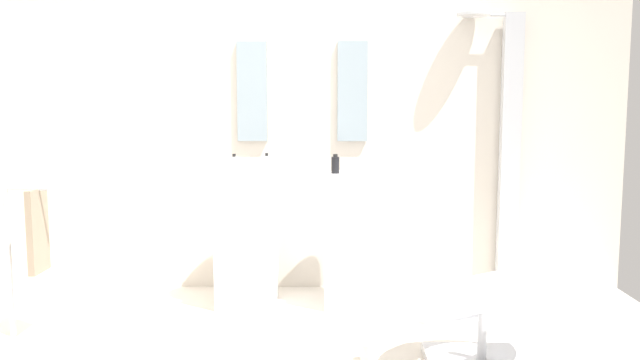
% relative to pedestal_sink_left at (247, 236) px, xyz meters
% --- Properties ---
extents(rear_partition, '(4.80, 0.10, 2.60)m').
position_rel_pedestal_sink_left_xyz_m(rear_partition, '(0.37, 0.47, 0.82)').
color(rear_partition, beige).
rests_on(rear_partition, ground_plane).
extents(pedestal_sink_left, '(0.44, 0.44, 1.02)m').
position_rel_pedestal_sink_left_xyz_m(pedestal_sink_left, '(0.00, 0.00, 0.00)').
color(pedestal_sink_left, white).
rests_on(pedestal_sink_left, ground_plane).
extents(pedestal_sink_right, '(0.44, 0.44, 1.02)m').
position_rel_pedestal_sink_left_xyz_m(pedestal_sink_right, '(0.74, 0.00, 0.00)').
color(pedestal_sink_right, white).
rests_on(pedestal_sink_right, ground_plane).
extents(vanity_mirror_left, '(0.22, 0.03, 0.73)m').
position_rel_pedestal_sink_left_xyz_m(vanity_mirror_left, '(0.00, 0.40, 1.01)').
color(vanity_mirror_left, '#8C9EA8').
extents(vanity_mirror_right, '(0.22, 0.03, 0.73)m').
position_rel_pedestal_sink_left_xyz_m(vanity_mirror_right, '(0.74, 0.40, 1.01)').
color(vanity_mirror_right, '#8C9EA8').
extents(shower_column, '(0.49, 0.24, 2.05)m').
position_rel_pedestal_sink_left_xyz_m(shower_column, '(1.89, 0.34, 0.60)').
color(shower_column, '#B7BABF').
rests_on(shower_column, ground_plane).
extents(lounge_chair, '(1.05, 1.05, 0.65)m').
position_rel_pedestal_sink_left_xyz_m(lounge_chair, '(1.38, -1.14, -0.13)').
color(lounge_chair, '#B7BABF').
rests_on(lounge_chair, ground_plane).
extents(towel_rack, '(0.37, 0.22, 0.95)m').
position_rel_pedestal_sink_left_xyz_m(towel_rack, '(-1.18, -0.69, 0.15)').
color(towel_rack, '#B7BABF').
rests_on(towel_rack, ground_plane).
extents(coffee_mug, '(0.08, 0.08, 0.10)m').
position_rel_pedestal_sink_left_xyz_m(coffee_mug, '(0.79, -1.06, -0.42)').
color(coffee_mug, white).
rests_on(coffee_mug, area_rug).
extents(soap_bottle_clear, '(0.04, 0.04, 0.14)m').
position_rel_pedestal_sink_left_xyz_m(soap_bottle_clear, '(0.14, 0.02, 0.50)').
color(soap_bottle_clear, silver).
rests_on(soap_bottle_clear, pedestal_sink_left).
extents(soap_bottle_black, '(0.06, 0.06, 0.13)m').
position_rel_pedestal_sink_left_xyz_m(soap_bottle_black, '(0.62, -0.01, 0.50)').
color(soap_bottle_black, black).
rests_on(soap_bottle_black, pedestal_sink_right).
extents(soap_bottle_white, '(0.04, 0.04, 0.14)m').
position_rel_pedestal_sink_left_xyz_m(soap_bottle_white, '(-0.07, -0.10, 0.51)').
color(soap_bottle_white, white).
rests_on(soap_bottle_white, pedestal_sink_left).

